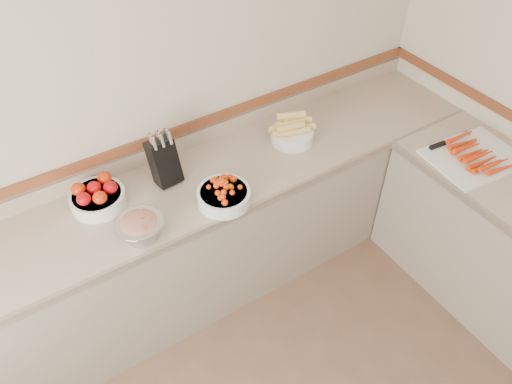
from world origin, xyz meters
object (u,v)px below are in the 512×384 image
corn_bowl (292,132)px  cutting_board (475,156)px  knife_block (164,161)px  cherry_tomato_bowl (223,194)px  tomato_bowl (97,196)px  rhubarb_bowl (140,228)px

corn_bowl → cutting_board: corn_bowl is taller
knife_block → cutting_board: bearing=-26.9°
cherry_tomato_bowl → corn_bowl: (0.62, 0.23, 0.01)m
corn_bowl → tomato_bowl: bearing=175.0°
cherry_tomato_bowl → cutting_board: cherry_tomato_bowl is taller
tomato_bowl → rhubarb_bowl: 0.36m
tomato_bowl → cherry_tomato_bowl: 0.67m
knife_block → tomato_bowl: knife_block is taller
knife_block → cutting_board: (1.61, -0.82, -0.12)m
knife_block → corn_bowl: 0.81m
knife_block → rhubarb_bowl: knife_block is taller
knife_block → corn_bowl: (0.80, -0.09, -0.07)m
corn_bowl → rhubarb_bowl: (-1.10, -0.24, 0.01)m
corn_bowl → cutting_board: bearing=-41.9°
cherry_tomato_bowl → corn_bowl: corn_bowl is taller
rhubarb_bowl → cutting_board: bearing=-14.4°
knife_block → tomato_bowl: 0.40m
tomato_bowl → corn_bowl: size_ratio=1.03×
knife_block → corn_bowl: bearing=-6.6°
cherry_tomato_bowl → corn_bowl: 0.66m
knife_block → cherry_tomato_bowl: knife_block is taller
tomato_bowl → corn_bowl: 1.20m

